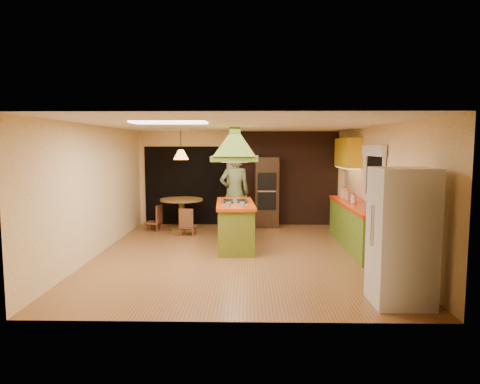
{
  "coord_description": "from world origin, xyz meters",
  "views": [
    {
      "loc": [
        0.19,
        -8.18,
        2.1
      ],
      "look_at": [
        0.01,
        0.72,
        1.15
      ],
      "focal_mm": 32.0,
      "sensor_mm": 36.0,
      "label": 1
    }
  ],
  "objects_px": {
    "kitchen_island": "(235,224)",
    "canister_large": "(344,193)",
    "man": "(235,193)",
    "refrigerator": "(402,237)",
    "wall_oven": "(266,192)",
    "dining_table": "(182,208)"
  },
  "relations": [
    {
      "from": "kitchen_island",
      "to": "dining_table",
      "type": "bearing_deg",
      "value": 124.22
    },
    {
      "from": "refrigerator",
      "to": "dining_table",
      "type": "height_order",
      "value": "refrigerator"
    },
    {
      "from": "kitchen_island",
      "to": "man",
      "type": "height_order",
      "value": "man"
    },
    {
      "from": "kitchen_island",
      "to": "canister_large",
      "type": "height_order",
      "value": "canister_large"
    },
    {
      "from": "refrigerator",
      "to": "canister_large",
      "type": "distance_m",
      "value": 4.32
    },
    {
      "from": "kitchen_island",
      "to": "refrigerator",
      "type": "height_order",
      "value": "refrigerator"
    },
    {
      "from": "wall_oven",
      "to": "kitchen_island",
      "type": "bearing_deg",
      "value": -109.98
    },
    {
      "from": "refrigerator",
      "to": "dining_table",
      "type": "distance_m",
      "value": 6.26
    },
    {
      "from": "kitchen_island",
      "to": "canister_large",
      "type": "distance_m",
      "value": 2.78
    },
    {
      "from": "canister_large",
      "to": "wall_oven",
      "type": "bearing_deg",
      "value": 145.02
    },
    {
      "from": "man",
      "to": "refrigerator",
      "type": "bearing_deg",
      "value": 104.48
    },
    {
      "from": "kitchen_island",
      "to": "dining_table",
      "type": "distance_m",
      "value": 2.3
    },
    {
      "from": "kitchen_island",
      "to": "canister_large",
      "type": "xyz_separation_m",
      "value": [
        2.49,
        1.11,
        0.54
      ]
    },
    {
      "from": "wall_oven",
      "to": "dining_table",
      "type": "distance_m",
      "value": 2.24
    },
    {
      "from": "refrigerator",
      "to": "wall_oven",
      "type": "height_order",
      "value": "wall_oven"
    },
    {
      "from": "wall_oven",
      "to": "canister_large",
      "type": "relative_size",
      "value": 8.95
    },
    {
      "from": "kitchen_island",
      "to": "man",
      "type": "distance_m",
      "value": 1.4
    },
    {
      "from": "kitchen_island",
      "to": "wall_oven",
      "type": "xyz_separation_m",
      "value": [
        0.75,
        2.33,
        0.44
      ]
    },
    {
      "from": "wall_oven",
      "to": "dining_table",
      "type": "xyz_separation_m",
      "value": [
        -2.15,
        -0.51,
        -0.36
      ]
    },
    {
      "from": "man",
      "to": "canister_large",
      "type": "distance_m",
      "value": 2.55
    },
    {
      "from": "kitchen_island",
      "to": "man",
      "type": "relative_size",
      "value": 0.97
    },
    {
      "from": "man",
      "to": "canister_large",
      "type": "relative_size",
      "value": 9.72
    }
  ]
}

